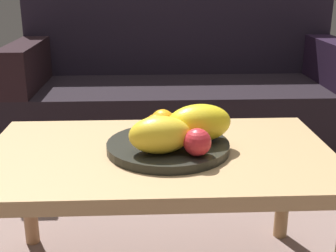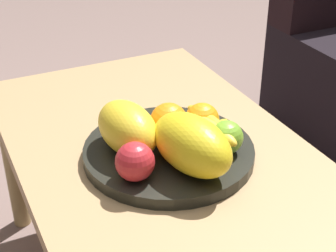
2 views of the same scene
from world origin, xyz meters
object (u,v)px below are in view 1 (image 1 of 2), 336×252
apple_front (197,142)px  banana_bunch (173,124)px  melon_large_front (160,135)px  melon_smaller_beside (199,123)px  fruit_bowl (168,147)px  apple_left (188,121)px  couch (181,98)px  coffee_table (159,168)px  orange_left (163,121)px  orange_front (157,128)px

apple_front → banana_bunch: 0.19m
melon_large_front → melon_smaller_beside: size_ratio=0.88×
fruit_bowl → apple_left: apple_left is taller
couch → apple_left: (-0.06, -1.06, 0.21)m
coffee_table → apple_left: size_ratio=14.59×
melon_smaller_beside → apple_left: bearing=104.0°
fruit_bowl → orange_left: size_ratio=4.81×
melon_smaller_beside → apple_left: (-0.02, 0.09, -0.02)m
coffee_table → apple_front: apple_front is taller
melon_large_front → fruit_bowl: bearing=71.4°
orange_left → apple_front: bearing=-65.6°
orange_front → apple_front: orange_front is taller
fruit_bowl → orange_left: 0.10m
melon_smaller_beside → apple_front: bearing=-98.4°
coffee_table → orange_left: bearing=80.9°
melon_large_front → apple_front: bearing=-14.1°
coffee_table → fruit_bowl: size_ratio=2.84×
couch → orange_front: size_ratio=21.20×
couch → orange_front: bearing=-97.7°
fruit_bowl → melon_smaller_beside: 0.11m
couch → melon_smaller_beside: 1.17m
coffee_table → melon_smaller_beside: melon_smaller_beside is taller
orange_left → banana_bunch: orange_left is taller
orange_front → banana_bunch: orange_front is taller
melon_large_front → apple_left: bearing=62.2°
melon_smaller_beside → couch: bearing=88.3°
melon_large_front → banana_bunch: melon_large_front is taller
melon_smaller_beside → apple_front: size_ratio=2.54×
coffee_table → banana_bunch: (0.05, 0.08, 0.11)m
apple_front → apple_left: size_ratio=1.09×
orange_left → apple_front: size_ratio=0.98×
coffee_table → couch: couch is taller
melon_smaller_beside → orange_front: size_ratio=2.37×
apple_front → orange_front: bearing=131.1°
apple_left → banana_bunch: apple_left is taller
couch → apple_front: bearing=-92.3°
coffee_table → melon_smaller_beside: (0.11, 0.01, 0.13)m
melon_smaller_beside → orange_left: 0.13m
melon_large_front → orange_front: bearing=92.8°
coffee_table → apple_left: (0.09, 0.10, 0.11)m
fruit_bowl → orange_front: bearing=152.1°
coffee_table → orange_front: size_ratio=12.50×
melon_large_front → orange_front: (-0.00, 0.09, -0.01)m
couch → banana_bunch: size_ratio=9.31×
banana_bunch → melon_large_front: bearing=-106.2°
melon_smaller_beside → apple_left: 0.09m
melon_smaller_beside → banana_bunch: 0.10m
orange_front → orange_left: 0.07m
fruit_bowl → apple_left: size_ratio=5.14×
melon_smaller_beside → apple_front: melon_smaller_beside is taller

